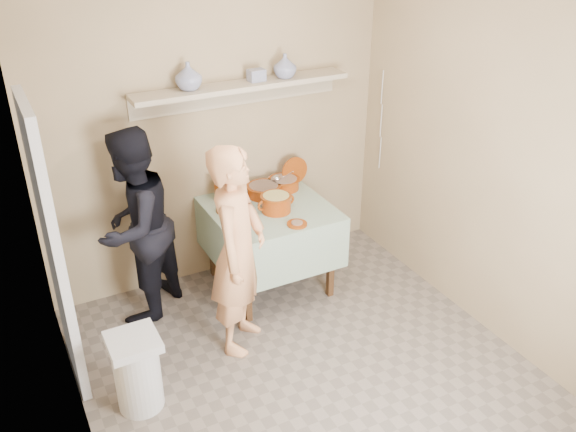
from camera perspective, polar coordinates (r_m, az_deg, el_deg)
ground at (r=4.43m, az=2.87°, el=-15.50°), size 3.50×3.50×0.00m
tile_panel at (r=4.23m, az=-21.08°, el=-2.98°), size 0.06×0.70×2.00m
plate_stack_a at (r=5.12m, az=-6.04°, el=2.65°), size 0.16×0.16×0.22m
plate_stack_b at (r=5.14m, az=-5.10°, el=2.63°), size 0.16×0.16×0.19m
bowl_stack at (r=4.82m, az=-4.74°, el=0.42°), size 0.13×0.13×0.13m
empty_bowl at (r=4.96m, az=-5.88°, el=0.64°), size 0.15×0.15×0.04m
propped_lid at (r=5.39m, az=0.63°, el=4.27°), size 0.25×0.04×0.25m
vase_right at (r=5.05m, az=-0.29°, el=13.87°), size 0.23×0.23×0.19m
vase_left at (r=4.78m, az=-9.30°, el=12.80°), size 0.25×0.25×0.21m
ceramic_box at (r=4.97m, az=-2.98°, el=13.01°), size 0.14×0.10×0.09m
person_cook at (r=4.34m, az=-4.70°, el=-3.28°), size 0.67×0.69×1.60m
person_helper at (r=4.81m, az=-14.17°, el=-0.99°), size 0.97×0.95×1.57m
room_shell at (r=3.52m, az=3.48°, el=3.93°), size 3.04×3.54×2.62m
serving_table at (r=5.07m, az=-1.77°, el=-0.36°), size 0.97×0.97×0.76m
cazuela_meat_a at (r=5.18m, az=-2.30°, el=2.50°), size 0.30×0.30×0.10m
cazuela_meat_b at (r=5.31m, az=-0.38°, el=3.15°), size 0.28×0.28×0.10m
ladle at (r=5.26m, az=-1.00°, el=3.51°), size 0.08×0.26×0.19m
cazuela_rice at (r=4.91m, az=-1.12°, el=1.34°), size 0.33×0.25×0.14m
front_plate at (r=4.73m, az=0.85°, el=-0.73°), size 0.16×0.16×0.03m
wall_shelf at (r=4.98m, az=-4.38°, el=11.87°), size 1.80×0.25×0.21m
trash_bin at (r=4.21m, az=-13.91°, el=-13.96°), size 0.32×0.32×0.56m
electrical_cord at (r=5.57m, az=8.71°, el=8.80°), size 0.01×0.05×0.90m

